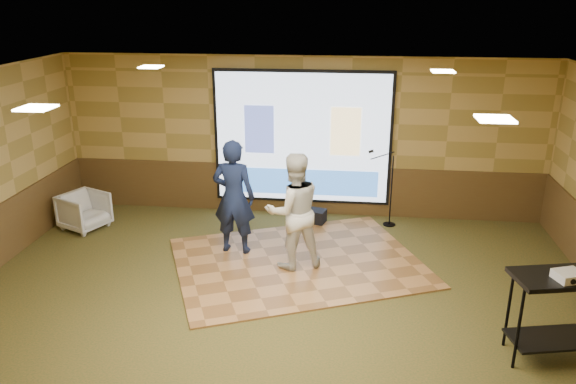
# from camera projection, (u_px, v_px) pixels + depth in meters

# --- Properties ---
(ground) EXTENTS (9.00, 9.00, 0.00)m
(ground) POSITION_uv_depth(u_px,v_px,m) (278.00, 305.00, 7.71)
(ground) COLOR #2B3B1A
(ground) RESTS_ON ground
(room_shell) EXTENTS (9.04, 7.04, 3.02)m
(room_shell) POSITION_uv_depth(u_px,v_px,m) (277.00, 158.00, 7.01)
(room_shell) COLOR tan
(room_shell) RESTS_ON ground
(wainscot_back) EXTENTS (9.00, 0.04, 0.95)m
(wainscot_back) POSITION_uv_depth(u_px,v_px,m) (302.00, 189.00, 10.80)
(wainscot_back) COLOR #53371B
(wainscot_back) RESTS_ON ground
(projector_screen) EXTENTS (3.32, 0.06, 2.52)m
(projector_screen) POSITION_uv_depth(u_px,v_px,m) (302.00, 139.00, 10.43)
(projector_screen) COLOR black
(projector_screen) RESTS_ON room_shell
(downlight_nw) EXTENTS (0.32, 0.32, 0.02)m
(downlight_nw) POSITION_uv_depth(u_px,v_px,m) (151.00, 67.00, 8.64)
(downlight_nw) COLOR beige
(downlight_nw) RESTS_ON room_shell
(downlight_ne) EXTENTS (0.32, 0.32, 0.02)m
(downlight_ne) POSITION_uv_depth(u_px,v_px,m) (443.00, 71.00, 8.16)
(downlight_ne) COLOR beige
(downlight_ne) RESTS_ON room_shell
(downlight_sw) EXTENTS (0.32, 0.32, 0.02)m
(downlight_sw) POSITION_uv_depth(u_px,v_px,m) (36.00, 108.00, 5.55)
(downlight_sw) COLOR beige
(downlight_sw) RESTS_ON room_shell
(downlight_se) EXTENTS (0.32, 0.32, 0.02)m
(downlight_se) POSITION_uv_depth(u_px,v_px,m) (495.00, 119.00, 5.07)
(downlight_se) COLOR beige
(downlight_se) RESTS_ON room_shell
(dance_floor) EXTENTS (4.57, 4.09, 0.03)m
(dance_floor) POSITION_uv_depth(u_px,v_px,m) (298.00, 262.00, 8.90)
(dance_floor) COLOR #A9723E
(dance_floor) RESTS_ON ground
(player_left) EXTENTS (0.72, 0.51, 1.88)m
(player_left) POSITION_uv_depth(u_px,v_px,m) (234.00, 197.00, 8.96)
(player_left) COLOR #141E3F
(player_left) RESTS_ON dance_floor
(player_right) EXTENTS (1.08, 0.98, 1.82)m
(player_right) POSITION_uv_depth(u_px,v_px,m) (294.00, 211.00, 8.47)
(player_right) COLOR silver
(player_right) RESTS_ON dance_floor
(av_table) EXTENTS (1.04, 0.55, 1.09)m
(av_table) POSITION_uv_depth(u_px,v_px,m) (557.00, 299.00, 6.31)
(av_table) COLOR black
(av_table) RESTS_ON ground
(projector) EXTENTS (0.36, 0.33, 0.10)m
(projector) POSITION_uv_depth(u_px,v_px,m) (569.00, 276.00, 6.10)
(projector) COLOR silver
(projector) RESTS_ON av_table
(mic_stand) EXTENTS (0.56, 0.23, 1.43)m
(mic_stand) POSITION_uv_depth(u_px,v_px,m) (388.00, 200.00, 10.21)
(mic_stand) COLOR black
(mic_stand) RESTS_ON ground
(banquet_chair) EXTENTS (0.96, 0.95, 0.66)m
(banquet_chair) POSITION_uv_depth(u_px,v_px,m) (84.00, 211.00, 10.12)
(banquet_chair) COLOR gray
(banquet_chair) RESTS_ON ground
(duffel_bag) EXTENTS (0.49, 0.39, 0.27)m
(duffel_bag) POSITION_uv_depth(u_px,v_px,m) (314.00, 216.00, 10.41)
(duffel_bag) COLOR black
(duffel_bag) RESTS_ON ground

